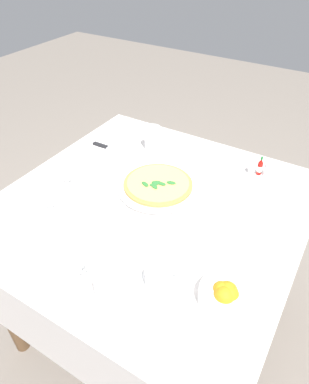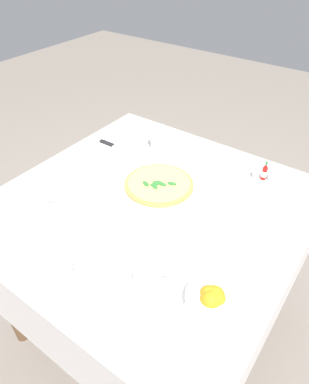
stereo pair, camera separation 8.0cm
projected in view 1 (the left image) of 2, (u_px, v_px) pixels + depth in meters
ground_plane at (152, 317)px, 1.73m from camera, size 8.00×8.00×0.00m
dining_table at (151, 231)px, 1.35m from camera, size 1.07×1.07×0.75m
pizza_plate at (158, 187)px, 1.33m from camera, size 0.31×0.31×0.02m
pizza at (158, 184)px, 1.32m from camera, size 0.26×0.26×0.02m
coffee_cup_right_edge at (80, 177)px, 1.35m from camera, size 0.13×0.13×0.06m
coffee_cup_far_right at (159, 279)px, 0.97m from camera, size 0.13×0.13×0.07m
coffee_cup_center_back at (96, 260)px, 1.02m from camera, size 0.13×0.13×0.06m
coffee_cup_near_right at (35, 204)px, 1.22m from camera, size 0.13×0.13×0.07m
water_glass_far_left at (153, 140)px, 1.54m from camera, size 0.07×0.07×0.11m
water_glass_left_edge at (107, 291)px, 0.91m from camera, size 0.07×0.07×0.12m
napkin_folded at (109, 151)px, 1.53m from camera, size 0.23×0.14×0.02m
dinner_knife at (110, 148)px, 1.52m from camera, size 0.20×0.02×0.01m
citrus_bowl at (226, 295)px, 0.93m from camera, size 0.15×0.15×0.07m
hot_sauce_bottle at (260, 167)px, 1.39m from camera, size 0.02×0.02×0.08m
salt_shaker at (267, 170)px, 1.39m from camera, size 0.03×0.03×0.06m
pepper_shaker at (252, 168)px, 1.40m from camera, size 0.03×0.03×0.06m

